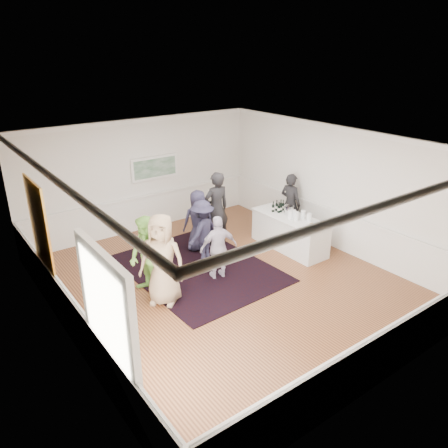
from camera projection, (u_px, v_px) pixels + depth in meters
floor at (226, 283)px, 9.90m from camera, size 8.00×8.00×0.00m
ceiling at (226, 143)px, 8.68m from camera, size 7.00×8.00×0.02m
wall_left at (60, 263)px, 7.38m from camera, size 0.02×8.00×3.20m
wall_right at (335, 188)px, 11.21m from camera, size 0.02×8.00×3.20m
wall_back at (142, 176)px, 12.28m from camera, size 7.00×0.02×3.20m
wall_front at (390, 300)px, 6.31m from camera, size 7.00×0.02×3.20m
wainscoting at (226, 264)px, 9.71m from camera, size 7.00×8.00×1.00m
mirror at (40, 227)px, 8.30m from camera, size 0.05×1.25×1.85m
doorway at (108, 324)px, 6.06m from camera, size 0.10×1.78×2.56m
landscape_painting at (155, 168)px, 12.39m from camera, size 1.44×0.06×0.66m
area_rug at (198, 268)px, 10.55m from camera, size 3.11×4.01×0.02m
serving_table at (290, 232)px, 11.45m from camera, size 0.84×2.20×0.89m
bartender at (290, 204)px, 12.27m from camera, size 0.53×0.70×1.75m
guest_tan at (162, 260)px, 8.83m from camera, size 1.10×1.13×1.96m
guest_green at (148, 257)px, 9.13m from camera, size 0.80×0.96×1.78m
guest_lilac at (219, 248)px, 9.89m from camera, size 0.95×0.57×1.51m
guest_dark_a at (202, 232)px, 10.64m from camera, size 1.17×0.92×1.59m
guest_dark_b at (216, 209)px, 11.51m from camera, size 0.76×0.52×2.00m
guest_navy at (198, 221)px, 11.23m from camera, size 0.91×0.74×1.62m
wine_bottles at (279, 206)px, 11.61m from camera, size 0.36×0.23×0.31m
juice_pitchers at (298, 215)px, 11.06m from camera, size 0.38×0.54×0.24m
ice_bucket at (289, 210)px, 11.39m from camera, size 0.26×0.26×0.25m
nut_bowl at (313, 226)px, 10.62m from camera, size 0.25×0.25×0.08m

